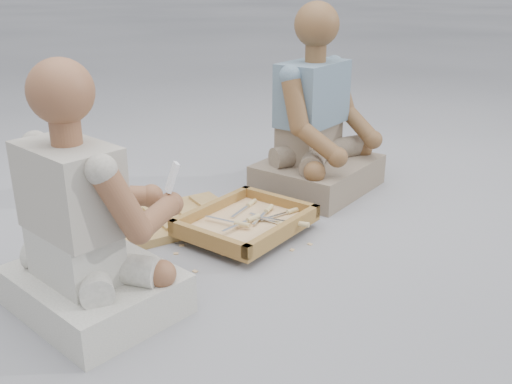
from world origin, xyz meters
TOP-DOWN VIEW (x-y plane):
  - ground at (0.00, 0.00)m, footprint 60.00×60.00m
  - carved_panel at (-0.21, 0.64)m, footprint 0.59×0.41m
  - tool_tray at (-0.01, 0.34)m, footprint 0.63×0.56m
  - chisel_0 at (0.11, 0.49)m, footprint 0.20×0.12m
  - chisel_1 at (0.09, 0.25)m, footprint 0.07×0.22m
  - chisel_2 at (0.10, 0.22)m, footprint 0.09×0.21m
  - chisel_3 at (-0.01, 0.32)m, footprint 0.22×0.06m
  - chisel_4 at (0.14, 0.18)m, footprint 0.13×0.19m
  - chisel_5 at (0.20, 0.31)m, footprint 0.22×0.02m
  - chisel_6 at (0.12, 0.37)m, footprint 0.20×0.13m
  - chisel_7 at (-0.07, 0.31)m, footprint 0.11×0.21m
  - wood_chip_0 at (0.16, 0.11)m, footprint 0.02×0.02m
  - wood_chip_1 at (-0.07, 0.55)m, footprint 0.02×0.02m
  - wood_chip_2 at (-0.23, 0.60)m, footprint 0.02×0.02m
  - wood_chip_3 at (-0.29, 0.41)m, footprint 0.02×0.02m
  - wood_chip_4 at (0.04, 0.56)m, footprint 0.02×0.02m
  - wood_chip_5 at (-0.35, 0.36)m, footprint 0.02×0.02m
  - wood_chip_6 at (-0.36, 0.18)m, footprint 0.02×0.02m
  - wood_chip_7 at (-0.15, 0.59)m, footprint 0.02×0.02m
  - wood_chip_8 at (-0.19, 0.24)m, footprint 0.02×0.02m
  - wood_chip_9 at (0.11, 0.72)m, footprint 0.02×0.02m
  - wood_chip_10 at (-0.15, 0.45)m, footprint 0.02×0.02m
  - wood_chip_11 at (0.06, 0.11)m, footprint 0.02×0.02m
  - craftsman at (-0.76, 0.16)m, footprint 0.62×0.62m
  - companion at (0.62, 0.61)m, footprint 0.73×0.65m
  - mobile_phone at (-0.44, 0.17)m, footprint 0.06×0.06m

SIDE VIEW (x-z plane):
  - ground at x=0.00m, z-range 0.00..0.00m
  - wood_chip_0 at x=0.16m, z-range 0.00..0.00m
  - wood_chip_1 at x=-0.07m, z-range 0.00..0.00m
  - wood_chip_2 at x=-0.23m, z-range 0.00..0.00m
  - wood_chip_3 at x=-0.29m, z-range 0.00..0.00m
  - wood_chip_4 at x=0.04m, z-range 0.00..0.00m
  - wood_chip_5 at x=-0.35m, z-range 0.00..0.00m
  - wood_chip_6 at x=-0.36m, z-range 0.00..0.00m
  - wood_chip_7 at x=-0.15m, z-range 0.00..0.00m
  - wood_chip_8 at x=-0.19m, z-range 0.00..0.00m
  - wood_chip_9 at x=0.11m, z-range 0.00..0.00m
  - wood_chip_10 at x=-0.15m, z-range 0.00..0.00m
  - wood_chip_11 at x=0.06m, z-range 0.00..0.00m
  - carved_panel at x=-0.21m, z-range 0.00..0.04m
  - tool_tray at x=-0.01m, z-range 0.03..0.10m
  - chisel_1 at x=0.09m, z-range 0.05..0.08m
  - chisel_0 at x=0.11m, z-range 0.06..0.08m
  - chisel_2 at x=0.10m, z-range 0.06..0.08m
  - chisel_5 at x=0.20m, z-range 0.06..0.08m
  - chisel_6 at x=0.12m, z-range 0.06..0.09m
  - chisel_4 at x=0.14m, z-range 0.07..0.09m
  - chisel_3 at x=-0.01m, z-range 0.07..0.09m
  - chisel_7 at x=-0.07m, z-range 0.07..0.09m
  - craftsman at x=-0.76m, z-range -0.13..0.71m
  - companion at x=0.62m, z-range -0.16..0.79m
  - mobile_phone at x=-0.44m, z-range 0.35..0.46m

